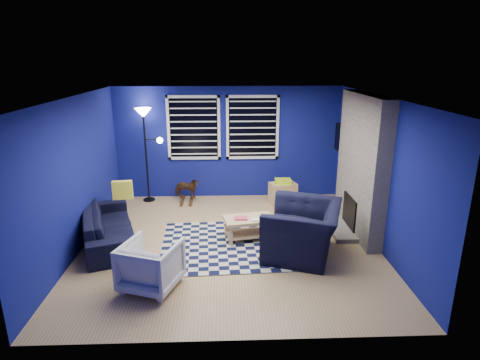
# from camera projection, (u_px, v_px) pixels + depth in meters

# --- Properties ---
(floor) EXTENTS (5.00, 5.00, 0.00)m
(floor) POSITION_uv_depth(u_px,v_px,m) (230.00, 243.00, 6.97)
(floor) COLOR tan
(floor) RESTS_ON ground
(ceiling) EXTENTS (5.00, 5.00, 0.00)m
(ceiling) POSITION_uv_depth(u_px,v_px,m) (229.00, 97.00, 6.23)
(ceiling) COLOR white
(ceiling) RESTS_ON wall_back
(wall_back) EXTENTS (5.00, 0.00, 5.00)m
(wall_back) POSITION_uv_depth(u_px,v_px,m) (228.00, 143.00, 8.98)
(wall_back) COLOR navy
(wall_back) RESTS_ON floor
(wall_left) EXTENTS (0.00, 5.00, 5.00)m
(wall_left) POSITION_uv_depth(u_px,v_px,m) (75.00, 176.00, 6.51)
(wall_left) COLOR navy
(wall_left) RESTS_ON floor
(wall_right) EXTENTS (0.00, 5.00, 5.00)m
(wall_right) POSITION_uv_depth(u_px,v_px,m) (379.00, 173.00, 6.69)
(wall_right) COLOR navy
(wall_right) RESTS_ON floor
(fireplace) EXTENTS (0.65, 2.00, 2.50)m
(fireplace) POSITION_uv_depth(u_px,v_px,m) (360.00, 168.00, 7.18)
(fireplace) COLOR gray
(fireplace) RESTS_ON floor
(window_left) EXTENTS (1.17, 0.06, 1.42)m
(window_left) POSITION_uv_depth(u_px,v_px,m) (194.00, 128.00, 8.82)
(window_left) COLOR black
(window_left) RESTS_ON wall_back
(window_right) EXTENTS (1.17, 0.06, 1.42)m
(window_right) POSITION_uv_depth(u_px,v_px,m) (253.00, 128.00, 8.86)
(window_right) COLOR black
(window_right) RESTS_ON wall_back
(tv) EXTENTS (0.07, 1.00, 0.58)m
(tv) POSITION_uv_depth(u_px,v_px,m) (342.00, 140.00, 8.55)
(tv) COLOR black
(tv) RESTS_ON wall_right
(rug) EXTENTS (2.60, 2.12, 0.02)m
(rug) POSITION_uv_depth(u_px,v_px,m) (235.00, 244.00, 6.91)
(rug) COLOR black
(rug) RESTS_ON floor
(sofa) EXTENTS (2.20, 1.43, 0.60)m
(sofa) POSITION_uv_depth(u_px,v_px,m) (109.00, 226.00, 6.94)
(sofa) COLOR black
(sofa) RESTS_ON floor
(armchair_big) EXTENTS (1.60, 1.50, 0.85)m
(armchair_big) POSITION_uv_depth(u_px,v_px,m) (303.00, 230.00, 6.48)
(armchair_big) COLOR black
(armchair_big) RESTS_ON floor
(armchair_bent) EXTENTS (0.94, 0.95, 0.69)m
(armchair_bent) POSITION_uv_depth(u_px,v_px,m) (151.00, 265.00, 5.55)
(armchair_bent) COLOR gray
(armchair_bent) RESTS_ON floor
(rocking_horse) EXTENTS (0.39, 0.62, 0.49)m
(rocking_horse) POSITION_uv_depth(u_px,v_px,m) (186.00, 189.00, 8.86)
(rocking_horse) COLOR #492517
(rocking_horse) RESTS_ON floor
(coffee_table) EXTENTS (0.93, 0.64, 0.43)m
(coffee_table) POSITION_uv_depth(u_px,v_px,m) (249.00, 224.00, 7.03)
(coffee_table) COLOR tan
(coffee_table) RESTS_ON rug
(cabinet) EXTENTS (0.63, 0.50, 0.55)m
(cabinet) POSITION_uv_depth(u_px,v_px,m) (283.00, 193.00, 8.80)
(cabinet) COLOR tan
(cabinet) RESTS_ON floor
(floor_lamp) EXTENTS (0.56, 0.35, 2.07)m
(floor_lamp) POSITION_uv_depth(u_px,v_px,m) (145.00, 126.00, 8.55)
(floor_lamp) COLOR black
(floor_lamp) RESTS_ON floor
(throw_pillow) EXTENTS (0.37, 0.15, 0.34)m
(throw_pillow) POSITION_uv_depth(u_px,v_px,m) (123.00, 190.00, 7.33)
(throw_pillow) COLOR yellow
(throw_pillow) RESTS_ON sofa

